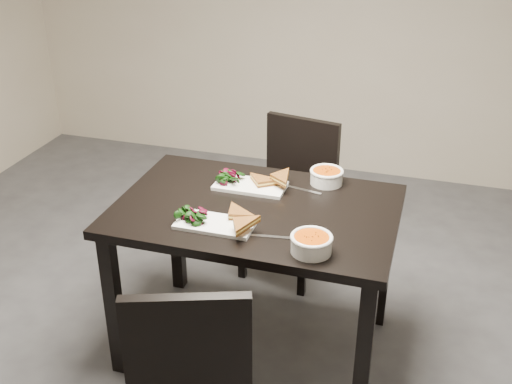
# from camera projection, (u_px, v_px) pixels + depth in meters

# --- Properties ---
(table) EXTENTS (1.20, 0.80, 0.75)m
(table) POSITION_uv_depth(u_px,v_px,m) (256.00, 227.00, 2.72)
(table) COLOR black
(table) RESTS_ON ground
(chair_near) EXTENTS (0.54, 0.54, 0.85)m
(chair_near) POSITION_uv_depth(u_px,v_px,m) (191.00, 362.00, 2.21)
(chair_near) COLOR black
(chair_near) RESTS_ON ground
(chair_far) EXTENTS (0.49, 0.49, 0.85)m
(chair_far) POSITION_uv_depth(u_px,v_px,m) (293.00, 187.00, 3.43)
(chair_far) COLOR black
(chair_far) RESTS_ON ground
(plate_near) EXTENTS (0.32, 0.16, 0.02)m
(plate_near) POSITION_uv_depth(u_px,v_px,m) (215.00, 224.00, 2.53)
(plate_near) COLOR white
(plate_near) RESTS_ON table
(sandwich_near) EXTENTS (0.18, 0.15, 0.05)m
(sandwich_near) POSITION_uv_depth(u_px,v_px,m) (231.00, 217.00, 2.51)
(sandwich_near) COLOR #96571F
(sandwich_near) RESTS_ON plate_near
(salad_near) EXTENTS (0.10, 0.09, 0.04)m
(salad_near) POSITION_uv_depth(u_px,v_px,m) (192.00, 214.00, 2.54)
(salad_near) COLOR black
(salad_near) RESTS_ON plate_near
(soup_bowl_near) EXTENTS (0.16, 0.16, 0.07)m
(soup_bowl_near) POSITION_uv_depth(u_px,v_px,m) (311.00, 243.00, 2.34)
(soup_bowl_near) COLOR white
(soup_bowl_near) RESTS_ON table
(cutlery_near) EXTENTS (0.18, 0.04, 0.00)m
(cutlery_near) POSITION_uv_depth(u_px,v_px,m) (272.00, 237.00, 2.45)
(cutlery_near) COLOR silver
(cutlery_near) RESTS_ON table
(plate_far) EXTENTS (0.32, 0.16, 0.02)m
(plate_far) POSITION_uv_depth(u_px,v_px,m) (250.00, 186.00, 2.83)
(plate_far) COLOR white
(plate_far) RESTS_ON table
(sandwich_far) EXTENTS (0.20, 0.19, 0.05)m
(sandwich_far) POSITION_uv_depth(u_px,v_px,m) (263.00, 182.00, 2.79)
(sandwich_far) COLOR #96571F
(sandwich_far) RESTS_ON plate_far
(salad_far) EXTENTS (0.10, 0.09, 0.04)m
(salad_far) POSITION_uv_depth(u_px,v_px,m) (229.00, 177.00, 2.85)
(salad_far) COLOR black
(salad_far) RESTS_ON plate_far
(soup_bowl_far) EXTENTS (0.15, 0.15, 0.07)m
(soup_bowl_far) POSITION_uv_depth(u_px,v_px,m) (327.00, 176.00, 2.86)
(soup_bowl_far) COLOR white
(soup_bowl_far) RESTS_ON table
(cutlery_far) EXTENTS (0.18, 0.05, 0.00)m
(cutlery_far) POSITION_uv_depth(u_px,v_px,m) (303.00, 190.00, 2.81)
(cutlery_far) COLOR silver
(cutlery_far) RESTS_ON table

